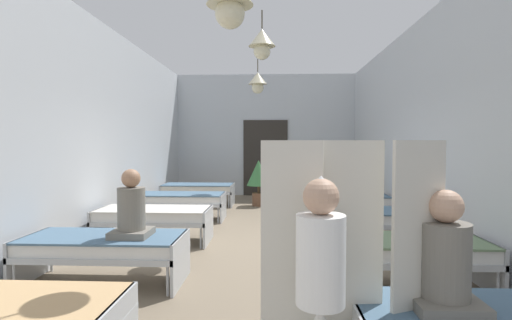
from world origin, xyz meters
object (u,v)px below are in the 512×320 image
object	(u,v)px
bed_right_row_4	(330,190)
privacy_screen	(353,266)
potted_plant	(259,176)
patient_seated_secondary	(445,265)
bed_left_row_1	(104,247)
bed_right_row_2	(364,218)
bed_right_row_1	(403,250)
bed_right_row_3	(343,201)
patient_seated_primary	(131,212)
bed_left_row_3	(181,200)
bed_left_row_4	(198,189)
bed_left_row_2	(154,216)

from	to	relation	value
bed_right_row_4	privacy_screen	bearing A→B (deg)	-97.16
potted_plant	privacy_screen	size ratio (longest dim) A/B	0.72
patient_seated_secondary	privacy_screen	size ratio (longest dim) A/B	0.47
bed_left_row_1	bed_right_row_2	world-z (taller)	same
bed_right_row_1	potted_plant	size ratio (longest dim) A/B	1.55
bed_right_row_3	bed_right_row_4	size ratio (longest dim) A/B	1.00
bed_right_row_2	bed_right_row_3	distance (m)	1.90
bed_right_row_4	bed_right_row_2	bearing A→B (deg)	-90.00
patient_seated_primary	bed_right_row_3	bearing A→B (deg)	50.32
bed_left_row_3	patient_seated_secondary	xyz separation A→B (m)	(3.17, -5.67, 0.43)
potted_plant	bed_right_row_3	bearing A→B (deg)	-45.02
bed_left_row_4	patient_seated_primary	xyz separation A→B (m)	(0.35, -5.72, 0.43)
bed_right_row_2	patient_seated_secondary	size ratio (longest dim) A/B	2.37
bed_right_row_3	bed_right_row_2	bearing A→B (deg)	-90.00
bed_right_row_4	potted_plant	world-z (taller)	potted_plant
bed_right_row_3	patient_seated_secondary	size ratio (longest dim) A/B	2.37
bed_left_row_3	patient_seated_secondary	distance (m)	6.51
bed_left_row_1	bed_left_row_4	xyz separation A→B (m)	(0.00, 5.70, 0.00)
bed_right_row_3	bed_right_row_4	bearing A→B (deg)	90.00
bed_left_row_3	bed_right_row_4	bearing A→B (deg)	28.34
bed_left_row_4	bed_left_row_3	bearing A→B (deg)	-90.00
patient_seated_primary	patient_seated_secondary	distance (m)	3.37
bed_left_row_2	bed_left_row_3	bearing A→B (deg)	90.00
bed_left_row_1	patient_seated_primary	bearing A→B (deg)	-4.02
bed_left_row_4	bed_right_row_4	bearing A→B (deg)	0.00
bed_right_row_1	bed_left_row_4	world-z (taller)	same
bed_right_row_2	bed_left_row_4	xyz separation A→B (m)	(-3.52, 3.80, 0.00)
bed_left_row_1	bed_right_row_3	xyz separation A→B (m)	(3.52, 3.80, 0.00)
patient_seated_primary	potted_plant	xyz separation A→B (m)	(1.27, 5.73, -0.08)
potted_plant	privacy_screen	xyz separation A→B (m)	(0.95, -7.56, 0.06)
bed_right_row_4	bed_right_row_3	bearing A→B (deg)	-90.00
bed_left_row_1	bed_right_row_4	world-z (taller)	same
bed_right_row_4	privacy_screen	size ratio (longest dim) A/B	1.12
bed_left_row_1	patient_seated_secondary	bearing A→B (deg)	-30.53
bed_right_row_1	privacy_screen	bearing A→B (deg)	-117.06
bed_left_row_1	patient_seated_secondary	distance (m)	3.71
bed_left_row_4	potted_plant	size ratio (longest dim) A/B	1.55
bed_right_row_3	bed_left_row_1	bearing A→B (deg)	-132.83
patient_seated_primary	bed_right_row_2	bearing A→B (deg)	31.24
patient_seated_secondary	potted_plant	xyz separation A→B (m)	(-1.55, 7.57, -0.08)
bed_left_row_2	bed_right_row_3	size ratio (longest dim) A/B	1.00
bed_right_row_1	patient_seated_secondary	size ratio (longest dim) A/B	2.37
bed_left_row_2	bed_left_row_4	size ratio (longest dim) A/B	1.00
bed_left_row_1	bed_right_row_4	bearing A→B (deg)	58.28
potted_plant	privacy_screen	bearing A→B (deg)	-82.84
bed_left_row_4	patient_seated_primary	bearing A→B (deg)	-86.50
bed_right_row_1	potted_plant	xyz separation A→B (m)	(-1.90, 5.70, 0.35)
bed_right_row_2	privacy_screen	size ratio (longest dim) A/B	1.12
bed_right_row_4	potted_plant	size ratio (longest dim) A/B	1.55
bed_right_row_4	privacy_screen	distance (m)	7.63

